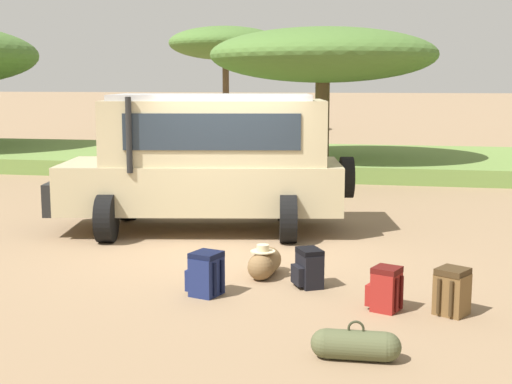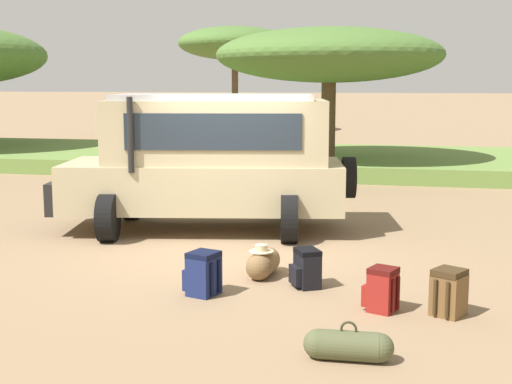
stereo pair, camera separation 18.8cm
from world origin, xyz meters
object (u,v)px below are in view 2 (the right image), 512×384
object	(u,v)px
safari_vehicle	(210,159)
duffel_bag_soft_canvas	(348,346)
backpack_cluster_center	(382,290)
backpack_near_rear_wheel	(449,293)
acacia_tree_left_mid	(235,44)
acacia_tree_centre_back	(329,56)
duffel_bag_low_black_case	(263,263)
backpack_outermost	(203,274)
backpack_beside_front_wheel	(306,269)

from	to	relation	value
safari_vehicle	duffel_bag_soft_canvas	distance (m)	6.44
backpack_cluster_center	backpack_near_rear_wheel	bearing A→B (deg)	0.87
duffel_bag_soft_canvas	acacia_tree_left_mid	size ratio (longest dim) A/B	0.14
acacia_tree_left_mid	acacia_tree_centre_back	bearing A→B (deg)	-67.53
duffel_bag_low_black_case	backpack_cluster_center	bearing A→B (deg)	-35.59
backpack_cluster_center	backpack_near_rear_wheel	size ratio (longest dim) A/B	0.96
backpack_cluster_center	duffel_bag_low_black_case	distance (m)	2.05
safari_vehicle	backpack_outermost	bearing A→B (deg)	-75.29
safari_vehicle	duffel_bag_low_black_case	size ratio (longest dim) A/B	6.78
safari_vehicle	acacia_tree_left_mid	xyz separation A→B (m)	(-5.86, 25.23, 3.35)
safari_vehicle	backpack_outermost	world-z (taller)	safari_vehicle
backpack_outermost	duffel_bag_low_black_case	bearing A→B (deg)	61.09
backpack_beside_front_wheel	acacia_tree_left_mid	world-z (taller)	acacia_tree_left_mid
backpack_near_rear_wheel	acacia_tree_centre_back	distance (m)	13.00
backpack_cluster_center	safari_vehicle	bearing A→B (deg)	128.91
backpack_beside_front_wheel	backpack_cluster_center	bearing A→B (deg)	-38.33
backpack_outermost	acacia_tree_centre_back	xyz separation A→B (m)	(0.14, 12.13, 3.11)
safari_vehicle	duffel_bag_low_black_case	xyz separation A→B (m)	(1.57, -2.81, -1.11)
backpack_outermost	acacia_tree_centre_back	world-z (taller)	acacia_tree_centre_back
acacia_tree_centre_back	duffel_bag_low_black_case	bearing A→B (deg)	-87.83
backpack_beside_front_wheel	backpack_outermost	xyz separation A→B (m)	(-1.22, -0.62, 0.02)
backpack_near_rear_wheel	backpack_outermost	world-z (taller)	backpack_outermost
backpack_cluster_center	duffel_bag_soft_canvas	bearing A→B (deg)	-98.88
safari_vehicle	backpack_near_rear_wheel	distance (m)	5.74
backpack_cluster_center	backpack_outermost	bearing A→B (deg)	175.50
acacia_tree_left_mid	backpack_cluster_center	bearing A→B (deg)	-72.73
acacia_tree_left_mid	backpack_beside_front_wheel	bearing A→B (deg)	-74.13
backpack_beside_front_wheel	backpack_outermost	distance (m)	1.37
backpack_beside_front_wheel	duffel_bag_soft_canvas	world-z (taller)	backpack_beside_front_wheel
backpack_beside_front_wheel	acacia_tree_centre_back	xyz separation A→B (m)	(-1.08, 11.51, 3.14)
safari_vehicle	acacia_tree_left_mid	world-z (taller)	acacia_tree_left_mid
duffel_bag_soft_canvas	duffel_bag_low_black_case	bearing A→B (deg)	117.08
backpack_beside_front_wheel	duffel_bag_soft_canvas	distance (m)	2.50
backpack_cluster_center	backpack_outermost	distance (m)	2.24
backpack_beside_front_wheel	backpack_outermost	size ratio (longest dim) A/B	0.92
backpack_near_rear_wheel	acacia_tree_centre_back	bearing A→B (deg)	103.04
duffel_bag_low_black_case	acacia_tree_centre_back	xyz separation A→B (m)	(-0.42, 11.11, 3.19)
backpack_outermost	acacia_tree_left_mid	size ratio (longest dim) A/B	0.09
safari_vehicle	backpack_cluster_center	xyz separation A→B (m)	(3.23, -4.01, -1.04)
acacia_tree_centre_back	backpack_beside_front_wheel	bearing A→B (deg)	-84.63
backpack_beside_front_wheel	safari_vehicle	bearing A→B (deg)	124.76
safari_vehicle	backpack_cluster_center	world-z (taller)	safari_vehicle
duffel_bag_low_black_case	duffel_bag_soft_canvas	world-z (taller)	duffel_bag_low_black_case
acacia_tree_left_mid	backpack_outermost	bearing A→B (deg)	-76.71
backpack_beside_front_wheel	acacia_tree_left_mid	bearing A→B (deg)	105.87
backpack_beside_front_wheel	duffel_bag_low_black_case	world-z (taller)	backpack_beside_front_wheel
backpack_cluster_center	duffel_bag_low_black_case	xyz separation A→B (m)	(-1.67, 1.19, -0.07)
acacia_tree_centre_back	backpack_outermost	bearing A→B (deg)	-90.67
backpack_beside_front_wheel	acacia_tree_centre_back	bearing A→B (deg)	95.37
backpack_beside_front_wheel	backpack_cluster_center	world-z (taller)	backpack_cluster_center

